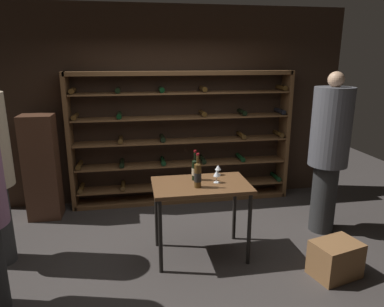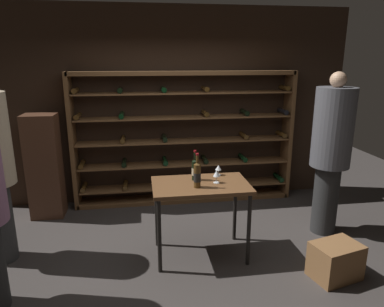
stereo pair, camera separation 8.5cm
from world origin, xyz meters
The scene contains 11 objects.
ground_plane centered at (0.00, 0.00, 0.00)m, with size 9.81×9.81×0.00m, color #383330.
back_wall centered at (0.00, 1.90, 1.48)m, with size 5.54×0.10×2.97m, color #332319.
wine_rack centered at (0.18, 1.69, 1.00)m, with size 3.38×0.32×2.03m.
tasting_table centered at (0.15, 0.07, 0.77)m, with size 1.06×0.66×0.87m.
person_host_in_suit centered at (1.84, 0.39, 1.14)m, with size 0.48×0.48×2.06m.
wine_crate centered at (1.45, -0.58, 0.19)m, with size 0.48×0.34×0.38m, color brown.
display_cabinet centered at (-1.84, 1.43, 0.74)m, with size 0.44×0.36×1.48m, color #4C2D1E.
wine_bottle_black_capsule centered at (0.10, 0.20, 1.00)m, with size 0.07×0.07×0.35m.
wine_bottle_green_slim centered at (0.09, -0.04, 1.01)m, with size 0.08×0.08×0.38m.
wine_glass_stemmed_right centered at (0.32, 0.06, 0.98)m, with size 0.07×0.07×0.14m.
wine_glass_stemmed_center centered at (0.40, 0.32, 0.96)m, with size 0.07×0.07×0.12m.
Camera 1 is at (-0.57, -3.48, 2.21)m, focal length 32.65 mm.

